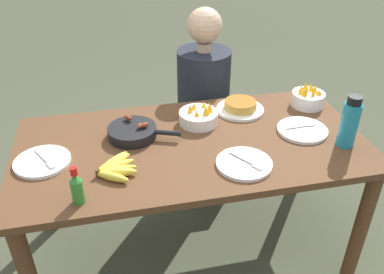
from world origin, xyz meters
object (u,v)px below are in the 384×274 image
object	(u,v)px
empty_plate_far_left	(302,130)
hot_sauce_bottle	(77,187)
fruit_bowl_mango	(308,98)
person_figure	(203,115)
banana_bunch	(114,168)
fruit_bowl_citrus	(199,117)
skillet	(133,132)
frittata_plate_center	(240,107)
water_bottle	(349,123)
empty_plate_near_front	(244,164)
empty_plate_far_right	(42,162)

from	to	relation	value
empty_plate_far_left	hot_sauce_bottle	world-z (taller)	hot_sauce_bottle
fruit_bowl_mango	person_figure	bearing A→B (deg)	140.08
banana_bunch	fruit_bowl_citrus	world-z (taller)	fruit_bowl_citrus
person_figure	skillet	bearing A→B (deg)	-132.23
banana_bunch	frittata_plate_center	size ratio (longest dim) A/B	0.94
empty_plate_far_left	fruit_bowl_mango	bearing A→B (deg)	59.77
skillet	water_bottle	xyz separation A→B (m)	(0.95, -0.28, 0.09)
hot_sauce_bottle	fruit_bowl_citrus	bearing A→B (deg)	39.58
empty_plate_near_front	water_bottle	xyz separation A→B (m)	(0.51, 0.05, 0.11)
frittata_plate_center	banana_bunch	bearing A→B (deg)	-149.93
banana_bunch	empty_plate_far_right	xyz separation A→B (m)	(-0.30, 0.13, -0.01)
fruit_bowl_mango	hot_sauce_bottle	bearing A→B (deg)	-155.73
skillet	person_figure	xyz separation A→B (m)	(0.47, 0.52, -0.26)
banana_bunch	empty_plate_near_front	xyz separation A→B (m)	(0.55, -0.07, -0.01)
fruit_bowl_citrus	hot_sauce_bottle	world-z (taller)	hot_sauce_bottle
skillet	empty_plate_far_left	world-z (taller)	skillet
skillet	empty_plate_near_front	world-z (taller)	skillet
frittata_plate_center	hot_sauce_bottle	world-z (taller)	hot_sauce_bottle
fruit_bowl_citrus	person_figure	world-z (taller)	person_figure
fruit_bowl_citrus	water_bottle	size ratio (longest dim) A/B	0.79
fruit_bowl_mango	banana_bunch	bearing A→B (deg)	-160.34
empty_plate_far_left	water_bottle	size ratio (longest dim) A/B	0.98
frittata_plate_center	water_bottle	bearing A→B (deg)	-48.00
water_bottle	hot_sauce_bottle	xyz separation A→B (m)	(-1.20, -0.14, -0.05)
skillet	empty_plate_far_right	xyz separation A→B (m)	(-0.41, -0.13, -0.02)
person_figure	fruit_bowl_citrus	bearing A→B (deg)	-106.70
banana_bunch	fruit_bowl_citrus	xyz separation A→B (m)	(0.44, 0.32, 0.02)
frittata_plate_center	fruit_bowl_citrus	world-z (taller)	fruit_bowl_citrus
empty_plate_near_front	empty_plate_far_left	size ratio (longest dim) A/B	1.00
banana_bunch	empty_plate_far_left	world-z (taller)	banana_bunch
empty_plate_near_front	fruit_bowl_mango	distance (m)	0.68
skillet	water_bottle	size ratio (longest dim) A/B	1.36
empty_plate_far_left	fruit_bowl_citrus	distance (m)	0.51
empty_plate_near_front	empty_plate_far_right	xyz separation A→B (m)	(-0.85, 0.20, 0.00)
skillet	fruit_bowl_citrus	size ratio (longest dim) A/B	1.73
empty_plate_far_left	fruit_bowl_citrus	size ratio (longest dim) A/B	1.24
empty_plate_far_left	water_bottle	xyz separation A→B (m)	(0.14, -0.15, 0.11)
skillet	frittata_plate_center	bearing A→B (deg)	34.18
fruit_bowl_citrus	empty_plate_far_right	bearing A→B (deg)	-165.69
banana_bunch	person_figure	bearing A→B (deg)	53.48
banana_bunch	fruit_bowl_mango	size ratio (longest dim) A/B	1.33
banana_bunch	skillet	size ratio (longest dim) A/B	0.69
skillet	hot_sauce_bottle	bearing A→B (deg)	-99.35
skillet	water_bottle	bearing A→B (deg)	4.63
person_figure	frittata_plate_center	bearing A→B (deg)	-74.78
skillet	frittata_plate_center	xyz separation A→B (m)	(0.58, 0.14, -0.00)
empty_plate_near_front	fruit_bowl_mango	world-z (taller)	fruit_bowl_mango
water_bottle	skillet	bearing A→B (deg)	163.71
empty_plate_near_front	skillet	bearing A→B (deg)	143.18
banana_bunch	fruit_bowl_citrus	distance (m)	0.54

